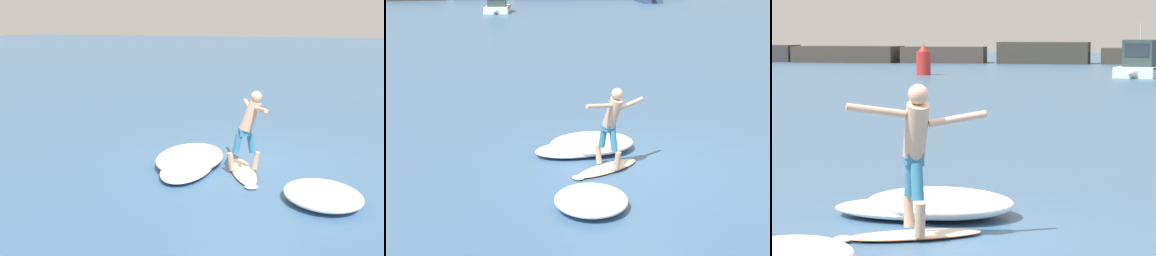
{
  "view_description": "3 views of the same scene",
  "coord_description": "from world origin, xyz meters",
  "views": [
    {
      "loc": [
        -8.48,
        -1.96,
        3.32
      ],
      "look_at": [
        -0.4,
        1.23,
        0.91
      ],
      "focal_mm": 35.0,
      "sensor_mm": 36.0,
      "label": 1
    },
    {
      "loc": [
        -4.11,
        -10.71,
        4.43
      ],
      "look_at": [
        -1.0,
        0.66,
        0.79
      ],
      "focal_mm": 50.0,
      "sensor_mm": 36.0,
      "label": 2
    },
    {
      "loc": [
        2.2,
        -10.75,
        2.53
      ],
      "look_at": [
        -0.08,
        0.87,
        1.27
      ],
      "focal_mm": 85.0,
      "sensor_mm": 36.0,
      "label": 3
    }
  ],
  "objects": [
    {
      "name": "fishing_boat_near_jetty",
      "position": [
        2.16,
        41.17,
        0.7
      ],
      "size": [
        3.22,
        5.66,
        2.98
      ],
      "color": "white",
      "rests_on": "ground"
    },
    {
      "name": "wave_foam_beside",
      "position": [
        -1.44,
        -1.88,
        0.16
      ],
      "size": [
        1.56,
        1.63,
        0.33
      ],
      "color": "white",
      "rests_on": "ground"
    },
    {
      "name": "wave_foam_at_nose",
      "position": [
        -0.49,
        1.25,
        0.19
      ],
      "size": [
        2.16,
        1.66,
        0.38
      ],
      "color": "white",
      "rests_on": "ground"
    },
    {
      "name": "surfboard",
      "position": [
        -0.54,
        -0.11,
        0.04
      ],
      "size": [
        1.85,
        1.21,
        0.21
      ],
      "color": "beige",
      "rests_on": "ground"
    },
    {
      "name": "surfer",
      "position": [
        -0.47,
        -0.18,
        1.17
      ],
      "size": [
        1.56,
        0.99,
        1.84
      ],
      "color": "tan",
      "rests_on": "surfboard"
    },
    {
      "name": "wave_foam_at_tail",
      "position": [
        -0.88,
        1.13,
        0.11
      ],
      "size": [
        2.13,
        1.17,
        0.23
      ],
      "color": "white",
      "rests_on": "ground"
    },
    {
      "name": "ground_plane",
      "position": [
        0.0,
        0.0,
        0.0
      ],
      "size": [
        200.0,
        200.0,
        0.0
      ],
      "primitive_type": "plane",
      "color": "#3E648B"
    }
  ]
}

